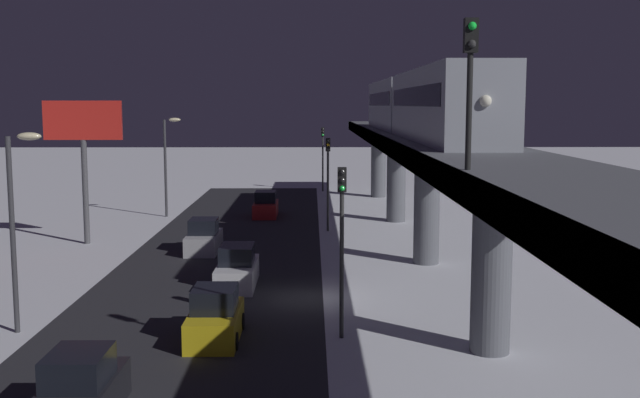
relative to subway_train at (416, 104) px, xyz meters
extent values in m
plane|color=white|center=(6.55, 12.47, -8.71)|extent=(240.00, 240.00, 0.00)
cube|color=#28282D|center=(11.26, 12.47, -8.71)|extent=(11.00, 89.74, 0.01)
cube|color=slate|center=(0.00, 12.47, -2.18)|extent=(5.00, 89.74, 0.80)
cube|color=#38383D|center=(2.38, 12.47, -2.18)|extent=(0.24, 87.95, 0.80)
cylinder|color=slate|center=(0.00, -24.92, -5.64)|extent=(1.40, 1.40, 6.13)
cylinder|color=slate|center=(0.00, -9.96, -5.64)|extent=(1.40, 1.40, 6.13)
cylinder|color=slate|center=(0.00, 4.99, -5.64)|extent=(1.40, 1.40, 6.13)
cylinder|color=slate|center=(0.00, 19.95, -5.64)|extent=(1.40, 1.40, 6.13)
cube|color=#999EA8|center=(0.00, 9.30, -0.08)|extent=(2.90, 18.00, 3.40)
cube|color=black|center=(0.00, 9.30, 0.33)|extent=(2.94, 16.20, 0.90)
cube|color=#999EA8|center=(0.00, -9.30, -0.08)|extent=(2.90, 18.00, 3.40)
cube|color=black|center=(0.00, -9.30, 0.33)|extent=(2.94, 16.20, 0.90)
sphere|color=white|center=(0.00, 18.35, 0.09)|extent=(0.44, 0.44, 0.44)
cylinder|color=black|center=(2.07, 25.48, -0.18)|extent=(0.16, 0.16, 3.20)
cube|color=black|center=(2.07, 25.48, 1.77)|extent=(0.36, 0.28, 0.90)
sphere|color=#19F23F|center=(2.07, 25.64, 2.00)|extent=(0.22, 0.22, 0.22)
sphere|color=#333333|center=(2.07, 25.64, 1.54)|extent=(0.22, 0.22, 0.22)
cube|color=gold|center=(9.86, 18.41, -8.16)|extent=(1.80, 4.04, 1.10)
cube|color=black|center=(9.86, 18.41, -7.17)|extent=(1.58, 1.94, 0.87)
cylinder|color=black|center=(10.72, 17.16, -8.39)|extent=(0.20, 0.64, 0.64)
cylinder|color=black|center=(9.01, 17.16, -8.39)|extent=(0.20, 0.64, 0.64)
cylinder|color=black|center=(10.72, 19.66, -8.39)|extent=(0.20, 0.64, 0.64)
cylinder|color=black|center=(9.01, 19.66, -8.39)|extent=(0.20, 0.64, 0.64)
cube|color=silver|center=(9.86, 10.03, -8.16)|extent=(1.80, 4.56, 1.10)
cube|color=black|center=(9.86, 10.03, -7.17)|extent=(1.58, 2.19, 0.87)
cube|color=black|center=(12.66, 25.70, -7.17)|extent=(1.58, 2.07, 0.87)
cube|color=#A51E1E|center=(9.86, -12.63, -8.16)|extent=(1.80, 4.28, 1.10)
cube|color=black|center=(9.86, -12.63, -7.17)|extent=(1.58, 2.05, 0.87)
cube|color=#B2B2B7|center=(12.66, 1.59, -8.16)|extent=(1.80, 4.08, 1.10)
cube|color=black|center=(12.66, 1.59, -7.17)|extent=(1.58, 1.96, 0.87)
cylinder|color=#2D2D2D|center=(5.16, 18.29, -5.96)|extent=(0.16, 0.16, 5.50)
cube|color=black|center=(5.16, 18.29, -2.76)|extent=(0.32, 0.32, 0.90)
sphere|color=black|center=(5.16, 18.47, -2.46)|extent=(0.20, 0.20, 0.20)
sphere|color=black|center=(5.16, 18.47, -2.76)|extent=(0.20, 0.20, 0.20)
sphere|color=#19E53F|center=(5.16, 18.47, -3.06)|extent=(0.20, 0.20, 0.20)
cylinder|color=#2D2D2D|center=(5.16, -5.68, -5.96)|extent=(0.16, 0.16, 5.50)
cube|color=black|center=(5.16, -5.68, -2.76)|extent=(0.32, 0.32, 0.90)
sphere|color=black|center=(5.16, -5.50, -2.46)|extent=(0.20, 0.20, 0.20)
sphere|color=yellow|center=(5.16, -5.50, -2.76)|extent=(0.20, 0.20, 0.20)
sphere|color=black|center=(5.16, -5.50, -3.06)|extent=(0.20, 0.20, 0.20)
cylinder|color=#2D2D2D|center=(5.16, -29.64, -5.96)|extent=(0.16, 0.16, 5.50)
cube|color=black|center=(5.16, -29.64, -2.76)|extent=(0.32, 0.32, 0.90)
sphere|color=black|center=(5.16, -29.46, -2.46)|extent=(0.20, 0.20, 0.20)
sphere|color=black|center=(5.16, -29.46, -2.76)|extent=(0.20, 0.20, 0.20)
sphere|color=#19E53F|center=(5.16, -29.46, -3.06)|extent=(0.20, 0.20, 0.20)
cylinder|color=#4C4C51|center=(20.36, -1.13, -5.46)|extent=(0.36, 0.36, 6.50)
cube|color=red|center=(20.36, -1.13, -1.01)|extent=(4.80, 0.30, 2.40)
cylinder|color=#38383D|center=(17.56, 17.47, -4.96)|extent=(0.20, 0.20, 7.50)
ellipsoid|color=#F4E5B2|center=(16.76, 17.47, -1.21)|extent=(0.90, 0.44, 0.30)
cylinder|color=#38383D|center=(17.56, -12.53, -4.96)|extent=(0.20, 0.20, 7.50)
ellipsoid|color=#F4E5B2|center=(16.76, -12.53, -1.21)|extent=(0.90, 0.44, 0.30)
camera|label=1|loc=(6.27, 45.69, -0.02)|focal=42.43mm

